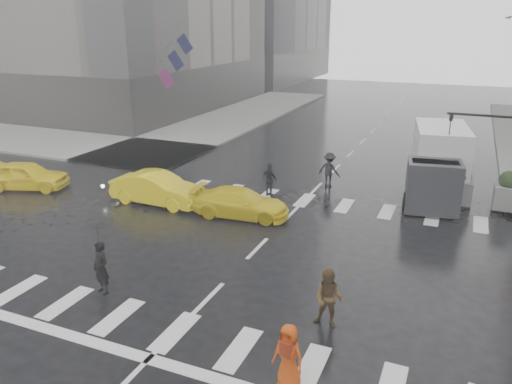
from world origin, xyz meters
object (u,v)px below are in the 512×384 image
at_px(pedestrian_orange, 288,356).
at_px(taxi_front, 26,175).
at_px(taxi_mid, 158,189).
at_px(pedestrian_brown, 329,299).
at_px(box_truck, 438,162).

relative_size(pedestrian_orange, taxi_front, 0.38).
bearing_deg(pedestrian_orange, taxi_mid, 148.14).
bearing_deg(pedestrian_orange, taxi_front, 165.32).
height_order(pedestrian_brown, taxi_front, pedestrian_brown).
relative_size(pedestrian_orange, taxi_mid, 0.36).
distance_m(pedestrian_brown, pedestrian_orange, 2.81).
xyz_separation_m(taxi_front, box_truck, (19.84, 7.06, 1.10)).
distance_m(pedestrian_brown, taxi_mid, 12.29).
distance_m(pedestrian_brown, box_truck, 13.23).
bearing_deg(taxi_mid, taxi_front, 96.73).
bearing_deg(box_truck, taxi_mid, -161.49).
bearing_deg(pedestrian_orange, box_truck, 94.05).
relative_size(taxi_mid, box_truck, 0.72).
xyz_separation_m(pedestrian_brown, taxi_front, (-17.90, 6.00, -0.16)).
distance_m(pedestrian_orange, box_truck, 16.04).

